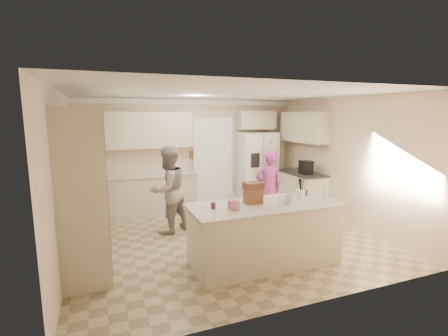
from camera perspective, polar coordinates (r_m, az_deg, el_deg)
name	(u,v)px	position (r m, az deg, el deg)	size (l,w,h in m)	color
floor	(226,239)	(6.08, 0.31, -12.38)	(5.20, 4.60, 0.02)	tan
ceiling	(226,93)	(5.65, 0.33, 13.11)	(5.20, 4.60, 0.02)	white
wall_back	(191,154)	(7.90, -5.79, 2.50)	(5.20, 0.02, 2.60)	beige
wall_front	(301,201)	(3.71, 13.46, -5.65)	(5.20, 0.02, 2.60)	beige
wall_left	(62,179)	(5.37, -26.62, -1.75)	(0.02, 4.60, 2.60)	beige
wall_right	(344,161)	(7.09, 20.38, 1.16)	(0.02, 4.60, 2.60)	beige
crown_back	(191,102)	(7.79, -5.85, 11.47)	(5.20, 0.08, 0.12)	white
pantry_bank	(86,183)	(5.57, -23.16, -2.46)	(0.60, 2.60, 2.35)	beige
back_base_cab	(146,195)	(7.53, -13.55, -4.72)	(2.20, 0.60, 0.88)	beige
back_countertop	(145,175)	(7.42, -13.68, -1.29)	(2.24, 0.63, 0.04)	#BEB19E
back_upper_cab	(143,130)	(7.44, -14.11, 6.48)	(2.20, 0.35, 0.80)	beige
doorway_opening	(213,163)	(8.06, -1.93, 0.89)	(0.90, 0.06, 2.10)	black
doorway_casing	(214,163)	(8.03, -1.85, 0.86)	(1.02, 0.03, 2.22)	white
wall_frame_upper	(192,144)	(7.84, -5.60, 4.29)	(0.15, 0.02, 0.20)	brown
wall_frame_lower	(192,155)	(7.86, -5.57, 2.33)	(0.15, 0.02, 0.20)	brown
refrigerator	(257,168)	(8.30, 5.75, 0.05)	(0.90, 0.70, 1.80)	white
fridge_seam	(263,170)	(7.99, 6.89, -0.34)	(0.01, 0.02, 1.78)	gray
fridge_dispenser	(255,160)	(7.84, 5.54, 1.35)	(0.22, 0.03, 0.35)	black
fridge_handle_l	(262,164)	(7.93, 6.64, 0.69)	(0.02, 0.02, 0.85)	silver
fridge_handle_r	(265,164)	(7.97, 7.28, 0.73)	(0.02, 0.02, 0.85)	silver
over_fridge_cab	(256,120)	(8.26, 5.69, 8.37)	(0.95, 0.35, 0.45)	beige
right_base_cab	(302,192)	(7.83, 13.48, -4.17)	(0.60, 1.20, 0.88)	beige
right_countertop	(302,173)	(7.73, 13.55, -0.86)	(0.63, 1.24, 0.04)	#2D2B28
right_upper_cab	(304,127)	(7.86, 13.83, 7.00)	(0.35, 1.50, 0.70)	beige
coffee_maker	(306,167)	(7.52, 14.21, 0.14)	(0.22, 0.28, 0.30)	black
island_base	(264,235)	(5.06, 7.10, -11.58)	(2.20, 0.90, 0.88)	beige
island_top	(265,206)	(4.92, 7.21, -6.57)	(2.28, 0.96, 0.05)	#BEB19E
utensil_crock	(300,194)	(5.26, 13.25, -4.55)	(0.13, 0.13, 0.15)	white
tissue_box	(234,205)	(4.57, 1.71, -6.48)	(0.13, 0.13, 0.14)	#C66D7E
tissue_plume	(234,197)	(4.54, 1.72, -5.15)	(0.08, 0.08, 0.08)	white
dollhouse_body	(253,196)	(4.90, 5.14, -4.95)	(0.26, 0.18, 0.22)	brown
dollhouse_roof	(253,186)	(4.86, 5.17, -3.12)	(0.28, 0.20, 0.10)	#592D1E
jam_jar	(213,205)	(4.63, -1.89, -6.61)	(0.07, 0.07, 0.09)	#59263F
greeting_card_a	(281,201)	(4.79, 9.96, -5.75)	(0.12, 0.01, 0.16)	white
greeting_card_b	(288,199)	(4.91, 11.17, -5.42)	(0.12, 0.01, 0.16)	silver
water_bottle	(324,193)	(5.27, 17.20, -4.20)	(0.07, 0.07, 0.24)	silver
shaker_salt	(303,193)	(5.50, 13.72, -4.29)	(0.05, 0.05, 0.09)	#434B9C
shaker_pepper	(307,193)	(5.54, 14.31, -4.21)	(0.05, 0.05, 0.09)	#434B9C
teen_boy	(168,190)	(6.24, -9.81, -3.79)	(0.81, 0.63, 1.67)	gray
teen_girl	(268,188)	(6.64, 7.80, -3.52)	(0.56, 0.37, 1.54)	#A83086
fridge_magnets	(263,170)	(7.98, 6.92, -0.35)	(0.76, 0.02, 1.44)	tan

